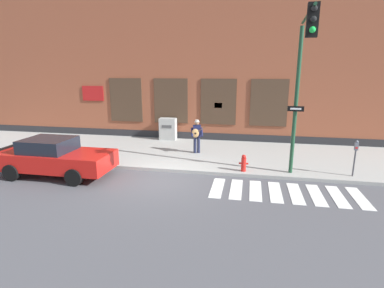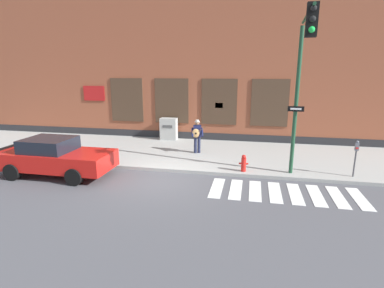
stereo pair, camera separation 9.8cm
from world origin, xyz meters
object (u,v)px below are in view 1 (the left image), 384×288
red_car (54,157)px  utility_box (168,129)px  busker (197,134)px  fire_hydrant (244,163)px  traffic_light (302,72)px  parking_meter (356,153)px

red_car → utility_box: 7.18m
busker → fire_hydrant: busker is taller
busker → traffic_light: size_ratio=0.29×
traffic_light → parking_meter: bearing=26.9°
traffic_light → fire_hydrant: size_ratio=8.25×
red_car → busker: bearing=37.6°
busker → parking_meter: bearing=-18.0°
parking_meter → fire_hydrant: size_ratio=2.05×
utility_box → red_car: bearing=-114.0°
busker → parking_meter: 6.93m
parking_meter → red_car: bearing=-171.3°
parking_meter → fire_hydrant: bearing=-177.0°
traffic_light → parking_meter: traffic_light is taller
busker → parking_meter: size_ratio=1.17×
parking_meter → utility_box: bearing=151.5°
utility_box → fire_hydrant: size_ratio=1.84×
red_car → fire_hydrant: bearing=11.8°
parking_meter → utility_box: parking_meter is taller
red_car → traffic_light: (9.30, 0.57, 3.34)m
parking_meter → fire_hydrant: (-4.21, -0.22, -0.60)m
busker → fire_hydrant: 3.41m
red_car → busker: 6.46m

